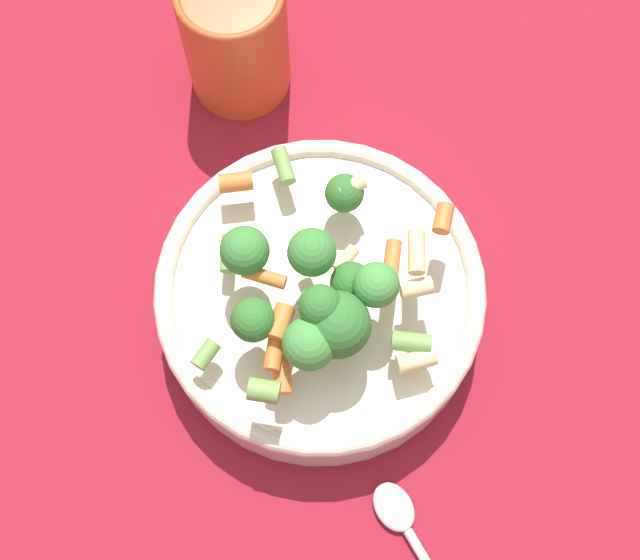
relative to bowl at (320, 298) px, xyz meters
The scene contains 4 objects.
ground_plane 0.03m from the bowl, ahead, with size 3.00×3.00×0.00m, color maroon.
bowl is the anchor object (origin of this frame).
pasta_salad 0.07m from the bowl, 43.21° to the right, with size 0.20×0.20×0.07m.
cup 0.21m from the bowl, 158.17° to the left, with size 0.08×0.08×0.11m.
Camera 1 is at (0.15, -0.12, 0.64)m, focal length 50.00 mm.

